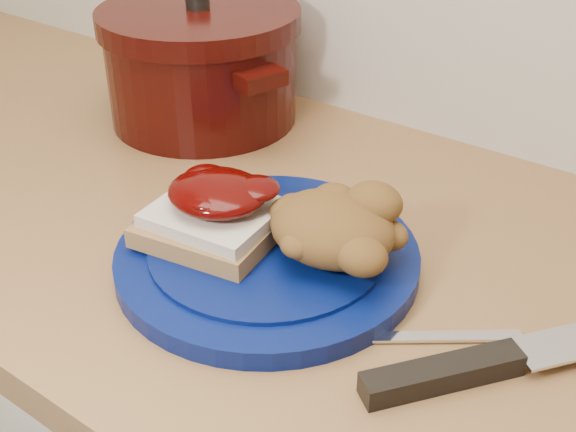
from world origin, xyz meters
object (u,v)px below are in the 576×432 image
Objects in this scene: plate at (267,257)px; butter_knife at (426,337)px; dutch_oven at (202,64)px; chef_knife at (497,361)px; pepper_grinder at (168,60)px.

plate is 1.79× the size of butter_knife.
plate is at bearing -38.44° from dutch_oven.
chef_knife is 0.93× the size of dutch_oven.
butter_knife is (-0.06, -0.00, -0.01)m from chef_knife.
plate and chef_knife have the same top height.
pepper_grinder reaches higher than plate.
pepper_grinder is at bearing -180.00° from dutch_oven.
butter_knife is 1.20× the size of pepper_grinder.
dutch_oven reaches higher than plate.
dutch_oven reaches higher than butter_knife.
plate is at bearing 125.25° from chef_knife.
pepper_grinder reaches higher than butter_knife.
pepper_grinder is (-0.06, -0.00, -0.01)m from dutch_oven.
dutch_oven is at bearing 102.77° from chef_knife.
butter_knife is at bearing 126.72° from chef_knife.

